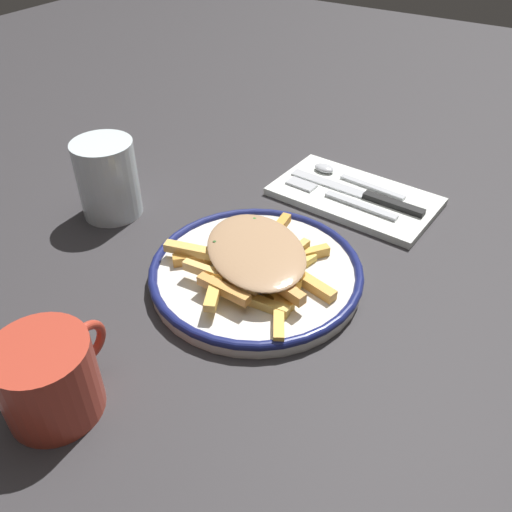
{
  "coord_description": "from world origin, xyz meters",
  "views": [
    {
      "loc": [
        -0.41,
        -0.26,
        0.42
      ],
      "look_at": [
        0.0,
        0.0,
        0.04
      ],
      "focal_mm": 37.33,
      "sensor_mm": 36.0,
      "label": 1
    }
  ],
  "objects_px": {
    "plate": "(256,272)",
    "napkin": "(354,196)",
    "coffee_mug": "(49,378)",
    "spoon": "(343,175)",
    "water_glass": "(108,179)",
    "fries_heap": "(257,259)",
    "fork": "(339,198)",
    "knife": "(367,195)"
  },
  "relations": [
    {
      "from": "knife",
      "to": "water_glass",
      "type": "height_order",
      "value": "water_glass"
    },
    {
      "from": "knife",
      "to": "coffee_mug",
      "type": "distance_m",
      "value": 0.49
    },
    {
      "from": "plate",
      "to": "water_glass",
      "type": "height_order",
      "value": "water_glass"
    },
    {
      "from": "water_glass",
      "to": "fries_heap",
      "type": "bearing_deg",
      "value": -94.63
    },
    {
      "from": "plate",
      "to": "napkin",
      "type": "distance_m",
      "value": 0.23
    },
    {
      "from": "plate",
      "to": "coffee_mug",
      "type": "bearing_deg",
      "value": 166.87
    },
    {
      "from": "napkin",
      "to": "coffee_mug",
      "type": "relative_size",
      "value": 2.03
    },
    {
      "from": "spoon",
      "to": "water_glass",
      "type": "distance_m",
      "value": 0.35
    },
    {
      "from": "water_glass",
      "to": "coffee_mug",
      "type": "distance_m",
      "value": 0.33
    },
    {
      "from": "fork",
      "to": "knife",
      "type": "relative_size",
      "value": 0.84
    },
    {
      "from": "fries_heap",
      "to": "coffee_mug",
      "type": "distance_m",
      "value": 0.26
    },
    {
      "from": "knife",
      "to": "plate",
      "type": "bearing_deg",
      "value": 168.81
    },
    {
      "from": "plate",
      "to": "coffee_mug",
      "type": "height_order",
      "value": "coffee_mug"
    },
    {
      "from": "fork",
      "to": "knife",
      "type": "xyz_separation_m",
      "value": [
        0.03,
        -0.03,
        0.0
      ]
    },
    {
      "from": "fries_heap",
      "to": "coffee_mug",
      "type": "height_order",
      "value": "coffee_mug"
    },
    {
      "from": "napkin",
      "to": "water_glass",
      "type": "bearing_deg",
      "value": 127.55
    },
    {
      "from": "napkin",
      "to": "fork",
      "type": "relative_size",
      "value": 1.31
    },
    {
      "from": "knife",
      "to": "water_glass",
      "type": "bearing_deg",
      "value": 125.6
    },
    {
      "from": "napkin",
      "to": "fork",
      "type": "distance_m",
      "value": 0.03
    },
    {
      "from": "napkin",
      "to": "coffee_mug",
      "type": "bearing_deg",
      "value": 169.98
    },
    {
      "from": "spoon",
      "to": "napkin",
      "type": "bearing_deg",
      "value": -132.6
    },
    {
      "from": "fork",
      "to": "knife",
      "type": "bearing_deg",
      "value": -50.17
    },
    {
      "from": "fork",
      "to": "water_glass",
      "type": "bearing_deg",
      "value": 125.07
    },
    {
      "from": "coffee_mug",
      "to": "fries_heap",
      "type": "bearing_deg",
      "value": -13.98
    },
    {
      "from": "napkin",
      "to": "coffee_mug",
      "type": "height_order",
      "value": "coffee_mug"
    },
    {
      "from": "fries_heap",
      "to": "plate",
      "type": "bearing_deg",
      "value": 42.51
    },
    {
      "from": "plate",
      "to": "spoon",
      "type": "bearing_deg",
      "value": 1.84
    },
    {
      "from": "napkin",
      "to": "spoon",
      "type": "xyz_separation_m",
      "value": [
        0.03,
        0.03,
        0.01
      ]
    },
    {
      "from": "napkin",
      "to": "knife",
      "type": "xyz_separation_m",
      "value": [
        -0.0,
        -0.02,
        0.01
      ]
    },
    {
      "from": "plate",
      "to": "spoon",
      "type": "relative_size",
      "value": 1.67
    },
    {
      "from": "plate",
      "to": "spoon",
      "type": "distance_m",
      "value": 0.26
    },
    {
      "from": "napkin",
      "to": "knife",
      "type": "distance_m",
      "value": 0.02
    },
    {
      "from": "fries_heap",
      "to": "fork",
      "type": "height_order",
      "value": "fries_heap"
    },
    {
      "from": "plate",
      "to": "fries_heap",
      "type": "distance_m",
      "value": 0.02
    },
    {
      "from": "water_glass",
      "to": "fork",
      "type": "bearing_deg",
      "value": -54.93
    },
    {
      "from": "knife",
      "to": "fork",
      "type": "bearing_deg",
      "value": 129.83
    },
    {
      "from": "plate",
      "to": "knife",
      "type": "xyz_separation_m",
      "value": [
        0.23,
        -0.05,
        0.0
      ]
    },
    {
      "from": "coffee_mug",
      "to": "spoon",
      "type": "bearing_deg",
      "value": -5.61
    },
    {
      "from": "coffee_mug",
      "to": "plate",
      "type": "bearing_deg",
      "value": -13.13
    },
    {
      "from": "fries_heap",
      "to": "napkin",
      "type": "height_order",
      "value": "fries_heap"
    },
    {
      "from": "napkin",
      "to": "knife",
      "type": "relative_size",
      "value": 1.1
    },
    {
      "from": "knife",
      "to": "water_glass",
      "type": "xyz_separation_m",
      "value": [
        -0.21,
        0.3,
        0.04
      ]
    }
  ]
}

